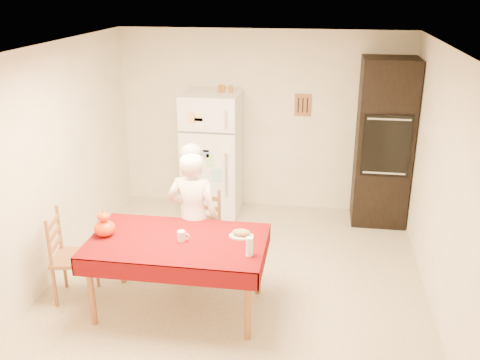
% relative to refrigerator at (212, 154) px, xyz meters
% --- Properties ---
extents(floor, '(4.50, 4.50, 0.00)m').
position_rel_refrigerator_xyz_m(floor, '(0.65, -1.88, -0.85)').
color(floor, tan).
rests_on(floor, ground).
extents(room_shell, '(4.02, 4.52, 2.51)m').
position_rel_refrigerator_xyz_m(room_shell, '(0.65, -1.88, 0.77)').
color(room_shell, '#F1E5CB').
rests_on(room_shell, ground).
extents(refrigerator, '(0.75, 0.74, 1.70)m').
position_rel_refrigerator_xyz_m(refrigerator, '(0.00, 0.00, 0.00)').
color(refrigerator, white).
rests_on(refrigerator, floor).
extents(oven_cabinet, '(0.70, 0.62, 2.20)m').
position_rel_refrigerator_xyz_m(oven_cabinet, '(2.28, 0.05, 0.25)').
color(oven_cabinet, black).
rests_on(oven_cabinet, floor).
extents(dining_table, '(1.70, 1.00, 0.76)m').
position_rel_refrigerator_xyz_m(dining_table, '(0.15, -2.41, -0.16)').
color(dining_table, brown).
rests_on(dining_table, floor).
extents(chair_far, '(0.49, 0.48, 0.95)m').
position_rel_refrigerator_xyz_m(chair_far, '(0.20, -1.62, -0.34)').
color(chair_far, brown).
rests_on(chair_far, floor).
extents(chair_left, '(0.47, 0.49, 0.95)m').
position_rel_refrigerator_xyz_m(chair_left, '(-1.01, -2.38, -0.34)').
color(chair_left, brown).
rests_on(chair_left, floor).
extents(seated_woman, '(0.57, 0.40, 1.50)m').
position_rel_refrigerator_xyz_m(seated_woman, '(0.18, -1.87, -0.10)').
color(seated_woman, white).
rests_on(seated_woman, floor).
extents(coffee_mug, '(0.08, 0.08, 0.10)m').
position_rel_refrigerator_xyz_m(coffee_mug, '(0.20, -2.43, -0.04)').
color(coffee_mug, silver).
rests_on(coffee_mug, dining_table).
extents(pumpkin_lower, '(0.21, 0.21, 0.16)m').
position_rel_refrigerator_xyz_m(pumpkin_lower, '(-0.56, -2.43, -0.01)').
color(pumpkin_lower, '#CD5A04').
rests_on(pumpkin_lower, dining_table).
extents(pumpkin_upper, '(0.12, 0.12, 0.09)m').
position_rel_refrigerator_xyz_m(pumpkin_upper, '(-0.56, -2.43, 0.11)').
color(pumpkin_upper, '#DE4D05').
rests_on(pumpkin_upper, pumpkin_lower).
extents(wine_glass, '(0.07, 0.07, 0.18)m').
position_rel_refrigerator_xyz_m(wine_glass, '(0.88, -2.61, -0.00)').
color(wine_glass, white).
rests_on(wine_glass, dining_table).
extents(bread_plate, '(0.24, 0.24, 0.02)m').
position_rel_refrigerator_xyz_m(bread_plate, '(0.75, -2.26, -0.08)').
color(bread_plate, silver).
rests_on(bread_plate, dining_table).
extents(bread_loaf, '(0.18, 0.10, 0.06)m').
position_rel_refrigerator_xyz_m(bread_loaf, '(0.75, -2.26, -0.04)').
color(bread_loaf, '#A1794F').
rests_on(bread_loaf, bread_plate).
extents(spice_jar_left, '(0.05, 0.05, 0.10)m').
position_rel_refrigerator_xyz_m(spice_jar_left, '(0.11, 0.05, 0.90)').
color(spice_jar_left, '#97521B').
rests_on(spice_jar_left, refrigerator).
extents(spice_jar_mid, '(0.05, 0.05, 0.10)m').
position_rel_refrigerator_xyz_m(spice_jar_mid, '(0.16, 0.05, 0.90)').
color(spice_jar_mid, '#925F1A').
rests_on(spice_jar_mid, refrigerator).
extents(spice_jar_right, '(0.05, 0.05, 0.10)m').
position_rel_refrigerator_xyz_m(spice_jar_right, '(0.26, 0.05, 0.90)').
color(spice_jar_right, '#9A5A1C').
rests_on(spice_jar_right, refrigerator).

